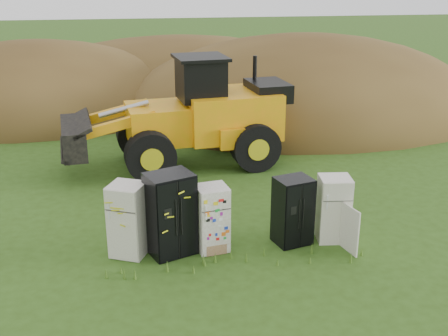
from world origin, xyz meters
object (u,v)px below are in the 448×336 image
Objects in this scene: fridge_leftmost at (128,220)px; fridge_sticker at (212,218)px; fridge_black_side at (170,214)px; wheel_loader at (174,113)px; fridge_black_right at (293,211)px; fridge_open_door at (333,209)px.

fridge_sticker is (1.93, -0.06, -0.07)m from fridge_leftmost.
fridge_black_side reaches higher than fridge_sticker.
fridge_black_side is at bearing -102.26° from wheel_loader.
fridge_black_right is at bearing -20.62° from fridge_black_side.
fridge_sticker is 2.98m from fridge_open_door.
wheel_loader is (1.47, 5.97, 0.94)m from fridge_leftmost.
wheel_loader is (0.51, 6.05, 0.83)m from fridge_black_side.
fridge_sticker is at bearing 22.23° from fridge_leftmost.
fridge_leftmost is 1.05× the size of fridge_black_right.
fridge_open_door is (2.98, 0.07, 0.01)m from fridge_sticker.
fridge_black_right is at bearing 23.97° from fridge_leftmost.
wheel_loader is at bearing 100.15° from fridge_leftmost.
fridge_open_door is at bearing 24.08° from fridge_leftmost.
fridge_sticker is at bearing -172.94° from fridge_open_door.
fridge_open_door reaches higher than fridge_sticker.
fridge_leftmost is at bearing 153.54° from fridge_black_side.
fridge_open_door is 0.22× the size of wheel_loader.
fridge_black_side is (0.97, -0.07, 0.11)m from fridge_leftmost.
fridge_black_side is 0.99m from fridge_sticker.
fridge_sticker is 0.96× the size of fridge_black_right.
fridge_leftmost reaches higher than fridge_open_door.
fridge_leftmost is at bearing -111.31° from wheel_loader.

